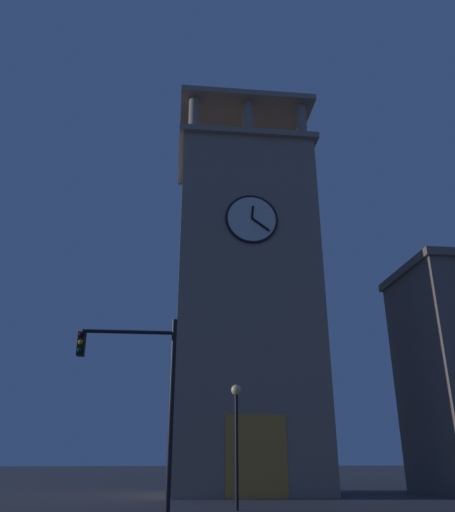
% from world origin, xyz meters
% --- Properties ---
extents(ground_plane, '(200.00, 200.00, 0.00)m').
position_xyz_m(ground_plane, '(0.00, 0.00, 0.00)').
color(ground_plane, '#424247').
extents(clocktower, '(9.15, 7.19, 27.80)m').
position_xyz_m(clocktower, '(-2.52, -2.02, 11.31)').
color(clocktower, gray).
rests_on(clocktower, ground_plane).
extents(traffic_signal_near, '(3.10, 0.41, 6.13)m').
position_xyz_m(traffic_signal_near, '(2.76, 12.32, 4.01)').
color(traffic_signal_near, black).
rests_on(traffic_signal_near, ground_plane).
extents(street_lamp, '(0.44, 0.44, 4.78)m').
position_xyz_m(street_lamp, '(-0.84, 6.90, 3.37)').
color(street_lamp, black).
rests_on(street_lamp, ground_plane).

